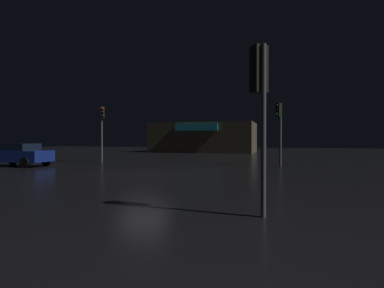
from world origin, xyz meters
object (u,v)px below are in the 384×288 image
object	(u,v)px
traffic_signal_cross_left	(279,122)
traffic_signal_main	(259,87)
store_building	(203,138)
car_near	(19,154)
traffic_signal_opposite	(102,122)

from	to	relation	value
traffic_signal_cross_left	traffic_signal_main	bearing A→B (deg)	-90.61
store_building	car_near	world-z (taller)	store_building
store_building	traffic_signal_main	distance (m)	36.30
store_building	traffic_signal_cross_left	xyz separation A→B (m)	(11.18, -21.22, 0.73)
store_building	traffic_signal_main	bearing A→B (deg)	-72.30
traffic_signal_main	traffic_signal_opposite	distance (m)	17.85
traffic_signal_opposite	car_near	xyz separation A→B (m)	(-3.12, -4.54, -2.30)
store_building	car_near	bearing A→B (deg)	-100.39
traffic_signal_main	traffic_signal_cross_left	distance (m)	13.36
traffic_signal_cross_left	store_building	bearing A→B (deg)	117.79
store_building	traffic_signal_cross_left	distance (m)	24.00
traffic_signal_cross_left	car_near	world-z (taller)	traffic_signal_cross_left
traffic_signal_main	traffic_signal_opposite	size ratio (longest dim) A/B	0.87
car_near	store_building	bearing A→B (deg)	79.61
traffic_signal_main	traffic_signal_opposite	bearing A→B (deg)	135.91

